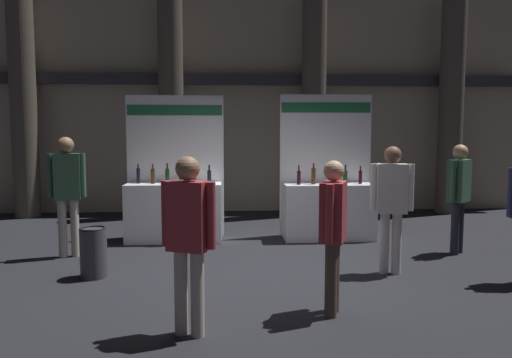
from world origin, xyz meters
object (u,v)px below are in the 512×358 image
(visitor_6, at_px, (459,189))
(visitor_9, at_px, (392,199))
(visitor_1, at_px, (188,232))
(exhibitor_booth_1, at_px, (328,204))
(visitor_5, at_px, (333,225))
(trash_bin, at_px, (93,252))
(visitor_4, at_px, (67,186))
(exhibitor_booth_0, at_px, (175,205))

(visitor_6, height_order, visitor_9, same)
(visitor_9, bearing_deg, visitor_1, -132.66)
(exhibitor_booth_1, distance_m, visitor_9, 2.24)
(visitor_5, xyz_separation_m, visitor_6, (2.47, 2.33, 0.07))
(trash_bin, xyz_separation_m, visitor_5, (2.78, -1.43, 0.60))
(visitor_4, height_order, visitor_6, visitor_4)
(exhibitor_booth_0, height_order, visitor_9, exhibitor_booth_0)
(visitor_1, xyz_separation_m, visitor_9, (2.50, 1.79, 0.04))
(trash_bin, relative_size, visitor_1, 0.40)
(visitor_6, relative_size, visitor_9, 1.00)
(visitor_4, xyz_separation_m, visitor_5, (3.44, -2.50, -0.14))
(visitor_5, xyz_separation_m, visitor_9, (1.08, 1.36, 0.07))
(trash_bin, height_order, visitor_9, visitor_9)
(exhibitor_booth_1, height_order, visitor_5, exhibitor_booth_1)
(visitor_9, bearing_deg, exhibitor_booth_0, 156.13)
(visitor_4, height_order, visitor_5, visitor_4)
(exhibitor_booth_1, xyz_separation_m, trash_bin, (-3.50, -2.10, -0.29))
(visitor_1, distance_m, visitor_5, 1.48)
(visitor_1, relative_size, visitor_5, 1.04)
(exhibitor_booth_0, distance_m, visitor_5, 4.07)
(exhibitor_booth_1, height_order, visitor_6, exhibitor_booth_1)
(exhibitor_booth_0, distance_m, visitor_1, 4.03)
(exhibitor_booth_0, height_order, visitor_4, exhibitor_booth_0)
(visitor_4, bearing_deg, visitor_9, -29.00)
(trash_bin, bearing_deg, visitor_5, -27.12)
(visitor_1, bearing_deg, exhibitor_booth_0, -60.33)
(visitor_6, bearing_deg, exhibitor_booth_1, -76.67)
(trash_bin, bearing_deg, visitor_6, 9.75)
(exhibitor_booth_1, xyz_separation_m, visitor_4, (-4.15, -1.03, 0.46))
(exhibitor_booth_1, height_order, visitor_9, exhibitor_booth_1)
(visitor_4, bearing_deg, exhibitor_booth_0, 20.62)
(visitor_1, bearing_deg, visitor_6, -122.93)
(visitor_1, distance_m, visitor_6, 4.76)
(visitor_5, bearing_deg, trash_bin, 84.21)
(exhibitor_booth_0, bearing_deg, visitor_6, -15.31)
(exhibitor_booth_0, xyz_separation_m, trash_bin, (-0.81, -2.12, -0.29))
(visitor_1, xyz_separation_m, visitor_6, (3.88, 2.76, 0.04))
(exhibitor_booth_1, height_order, visitor_4, exhibitor_booth_1)
(visitor_1, bearing_deg, visitor_9, -122.68)
(exhibitor_booth_1, bearing_deg, visitor_4, -166.09)
(exhibitor_booth_1, height_order, trash_bin, exhibitor_booth_1)
(visitor_4, xyz_separation_m, visitor_6, (5.91, -0.17, -0.07))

